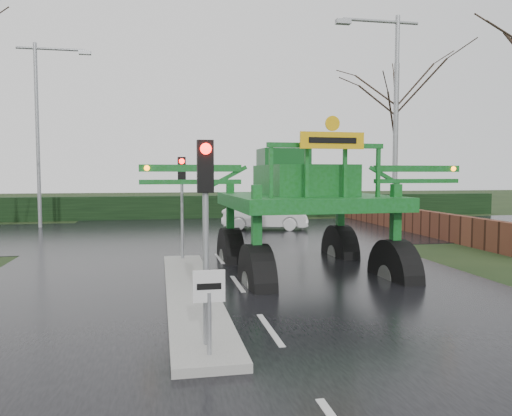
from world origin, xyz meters
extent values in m
plane|color=black|center=(0.00, 0.00, 0.00)|extent=(140.00, 140.00, 0.00)
cube|color=black|center=(0.00, 10.00, 0.00)|extent=(14.00, 80.00, 0.02)
cube|color=black|center=(0.00, 16.00, 0.01)|extent=(80.00, 12.00, 0.02)
cube|color=gray|center=(-1.30, 3.00, 0.09)|extent=(1.20, 10.00, 0.16)
cube|color=black|center=(0.00, 24.00, 0.75)|extent=(44.00, 0.90, 1.50)
cube|color=#592D1E|center=(10.50, 16.00, 0.60)|extent=(0.40, 20.00, 1.20)
cylinder|color=gray|center=(-1.30, -1.50, 0.65)|extent=(0.07, 0.07, 1.00)
cube|color=silver|center=(-1.30, -1.50, 1.25)|extent=(0.50, 0.04, 0.50)
cube|color=black|center=(-1.30, -1.52, 1.25)|extent=(0.38, 0.01, 0.10)
cylinder|color=gray|center=(-1.30, -1.00, 1.75)|extent=(0.10, 0.10, 3.50)
cube|color=black|center=(-1.30, -1.00, 3.10)|extent=(0.26, 0.22, 0.85)
sphere|color=#FF0C07|center=(-1.30, -1.13, 3.38)|extent=(0.18, 0.18, 0.18)
cylinder|color=gray|center=(-1.30, 7.50, 1.75)|extent=(0.10, 0.10, 3.50)
cube|color=black|center=(-1.30, 7.50, 3.10)|extent=(0.26, 0.22, 0.85)
sphere|color=#FF0C07|center=(-1.30, 7.37, 3.38)|extent=(0.18, 0.18, 0.18)
cylinder|color=gray|center=(6.50, 20.00, 1.75)|extent=(0.10, 0.10, 3.50)
cube|color=black|center=(6.50, 20.00, 3.10)|extent=(0.26, 0.22, 0.85)
sphere|color=#FF0C07|center=(6.50, 20.13, 3.38)|extent=(0.18, 0.18, 0.18)
cylinder|color=gray|center=(8.50, 12.00, 5.00)|extent=(0.20, 0.20, 10.00)
cylinder|color=gray|center=(7.70, 12.00, 9.70)|extent=(3.52, 0.14, 0.14)
cube|color=gray|center=(5.94, 12.00, 9.58)|extent=(0.65, 0.30, 0.20)
cylinder|color=gray|center=(-8.50, 20.00, 5.00)|extent=(0.20, 0.20, 10.00)
cylinder|color=gray|center=(-7.70, 20.00, 9.70)|extent=(3.52, 0.14, 0.14)
cube|color=gray|center=(-5.94, 20.00, 9.58)|extent=(0.65, 0.30, 0.20)
cylinder|color=black|center=(13.00, 21.00, 5.00)|extent=(0.32, 0.32, 10.00)
cone|color=black|center=(13.00, 21.00, 10.80)|extent=(0.24, 0.24, 2.50)
cylinder|color=black|center=(-1.60, 5.72, 1.12)|extent=(0.69, 2.26, 2.24)
cylinder|color=#595B56|center=(-1.60, 5.72, 1.12)|extent=(0.69, 0.81, 0.78)
cube|color=#0E5110|center=(-1.60, 5.72, 2.52)|extent=(0.25, 0.25, 2.58)
cylinder|color=black|center=(2.43, 5.86, 1.12)|extent=(0.69, 2.26, 2.24)
cylinder|color=#595B56|center=(2.43, 5.86, 1.12)|extent=(0.69, 0.81, 0.78)
cube|color=#0E5110|center=(2.43, 5.86, 2.52)|extent=(0.25, 0.25, 2.58)
cylinder|color=black|center=(-1.47, 1.70, 1.12)|extent=(0.69, 2.26, 2.24)
cylinder|color=#595B56|center=(-1.47, 1.70, 1.12)|extent=(0.69, 0.81, 0.78)
cube|color=#0E5110|center=(-1.47, 1.70, 2.52)|extent=(0.25, 0.25, 2.58)
cylinder|color=black|center=(2.56, 1.83, 1.12)|extent=(0.69, 2.26, 2.24)
cylinder|color=#595B56|center=(2.56, 1.83, 1.12)|extent=(0.69, 0.81, 0.78)
cube|color=#0E5110|center=(2.56, 1.83, 2.52)|extent=(0.25, 0.25, 2.58)
cube|color=#0E5110|center=(0.48, 3.78, 3.25)|extent=(4.88, 5.53, 0.39)
cube|color=#0E5110|center=(0.47, 4.00, 3.86)|extent=(2.57, 3.44, 1.01)
cube|color=#0F4119|center=(0.40, 6.24, 4.25)|extent=(1.72, 1.40, 1.46)
cube|color=#0E5110|center=(0.54, 1.99, 4.87)|extent=(3.36, 0.25, 0.13)
cube|color=#0E5110|center=(-3.08, 3.21, 4.25)|extent=(2.92, 0.30, 0.20)
sphere|color=orange|center=(-4.31, 3.06, 4.25)|extent=(0.16, 0.16, 0.16)
cube|color=#0E5110|center=(4.08, 3.45, 4.25)|extent=(2.92, 0.30, 0.20)
sphere|color=orange|center=(5.31, 3.38, 4.25)|extent=(0.16, 0.16, 0.16)
cube|color=#E0A80B|center=(0.56, 1.54, 4.98)|extent=(1.79, 0.13, 0.45)
cube|color=black|center=(0.56, 1.54, 4.98)|extent=(1.34, 0.06, 0.16)
cylinder|color=#E0A80B|center=(0.56, 1.54, 5.43)|extent=(0.40, 0.06, 0.40)
imported|color=silver|center=(3.47, 16.64, 0.00)|extent=(4.74, 2.62, 1.48)
camera|label=1|loc=(-2.04, -9.09, 2.99)|focal=35.00mm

